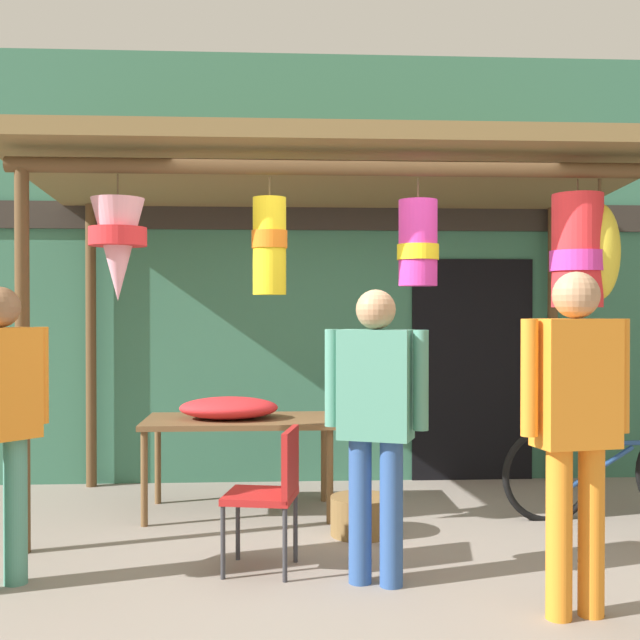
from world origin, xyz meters
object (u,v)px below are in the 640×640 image
vendor_in_orange (0,410)px  shopper_by_bananas (576,412)px  folding_chair (273,486)px  display_table (240,427)px  flower_heap_on_table (231,408)px  wicker_basket_by_table (361,516)px  customer_foreground (376,411)px  parked_bicycle (614,471)px

vendor_in_orange → shopper_by_bananas: 3.07m
folding_chair → shopper_by_bananas: shopper_by_bananas is taller
display_table → shopper_by_bananas: bearing=-50.9°
display_table → flower_heap_on_table: bearing=-154.3°
display_table → shopper_by_bananas: 2.82m
wicker_basket_by_table → customer_foreground: bearing=-91.6°
wicker_basket_by_table → shopper_by_bananas: shopper_by_bananas is taller
parked_bicycle → shopper_by_bananas: shopper_by_bananas is taller
flower_heap_on_table → shopper_by_bananas: shopper_by_bananas is taller
wicker_basket_by_table → display_table: bearing=143.2°
display_table → parked_bicycle: (2.78, -0.29, -0.30)m
vendor_in_orange → customer_foreground: vendor_in_orange is taller
wicker_basket_by_table → shopper_by_bananas: size_ratio=0.24×
flower_heap_on_table → shopper_by_bananas: 2.82m
customer_foreground → folding_chair: bearing=155.0°
wicker_basket_by_table → parked_bicycle: bearing=10.3°
display_table → folding_chair: size_ratio=1.70×
vendor_in_orange → shopper_by_bananas: (3.01, -0.60, 0.04)m
display_table → folding_chair: (0.25, -1.37, -0.15)m
display_table → wicker_basket_by_table: bearing=-36.8°
parked_bicycle → customer_foreground: customer_foreground is taller
shopper_by_bananas → vendor_in_orange: bearing=168.8°
wicker_basket_by_table → customer_foreground: size_ratio=0.25×
wicker_basket_by_table → folding_chair: bearing=-129.6°
folding_chair → vendor_in_orange: vendor_in_orange is taller
display_table → parked_bicycle: parked_bicycle is taller
folding_chair → customer_foreground: customer_foreground is taller
flower_heap_on_table → wicker_basket_by_table: 1.29m
folding_chair → vendor_in_orange: size_ratio=0.50×
display_table → parked_bicycle: size_ratio=0.81×
flower_heap_on_table → wicker_basket_by_table: size_ratio=1.76×
customer_foreground → shopper_by_bananas: shopper_by_bananas is taller
parked_bicycle → customer_foreground: bearing=-145.5°
wicker_basket_by_table → parked_bicycle: 1.97m
parked_bicycle → folding_chair: bearing=-156.9°
parked_bicycle → wicker_basket_by_table: bearing=-169.7°
flower_heap_on_table → customer_foreground: bearing=-60.9°
folding_chair → shopper_by_bananas: bearing=-28.0°
display_table → customer_foreground: customer_foreground is taller
display_table → parked_bicycle: 2.81m
wicker_basket_by_table → parked_bicycle: size_ratio=0.24×
folding_chair → vendor_in_orange: bearing=-172.2°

